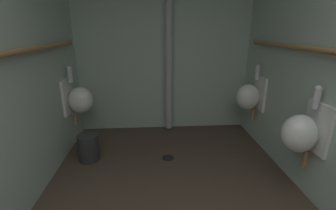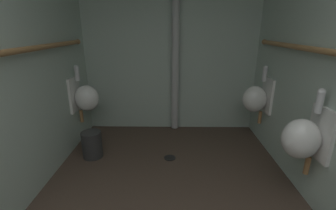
{
  "view_description": "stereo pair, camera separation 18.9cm",
  "coord_description": "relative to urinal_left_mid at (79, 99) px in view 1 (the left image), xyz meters",
  "views": [
    {
      "loc": [
        -0.17,
        0.02,
        1.5
      ],
      "look_at": [
        -0.02,
        2.26,
        0.75
      ],
      "focal_mm": 24.93,
      "sensor_mm": 36.0,
      "label": 1
    },
    {
      "loc": [
        0.02,
        0.02,
        1.5
      ],
      "look_at": [
        -0.02,
        2.26,
        0.75
      ],
      "focal_mm": 24.93,
      "sensor_mm": 36.0,
      "label": 2
    }
  ],
  "objects": [
    {
      "name": "floor",
      "position": [
        1.1,
        -1.17,
        -0.68
      ],
      "size": [
        2.61,
        3.55,
        0.08
      ],
      "primitive_type": "cube",
      "color": "#47382D",
      "rests_on": "ground"
    },
    {
      "name": "wall_back",
      "position": [
        1.1,
        0.57,
        0.7
      ],
      "size": [
        2.61,
        0.06,
        2.68
      ],
      "primitive_type": "cube",
      "color": "#ACBEB1",
      "rests_on": "ground"
    },
    {
      "name": "urinal_left_mid",
      "position": [
        0.0,
        0.0,
        0.0
      ],
      "size": [
        0.32,
        0.3,
        0.76
      ],
      "color": "white"
    },
    {
      "name": "urinal_right_mid",
      "position": [
        2.19,
        -1.12,
        0.0
      ],
      "size": [
        0.32,
        0.3,
        0.76
      ],
      "color": "white"
    },
    {
      "name": "urinal_right_far",
      "position": [
        2.19,
        -0.01,
        0.0
      ],
      "size": [
        0.32,
        0.3,
        0.76
      ],
      "color": "white"
    },
    {
      "name": "supply_pipe_left",
      "position": [
        -0.09,
        -1.16,
        0.68
      ],
      "size": [
        0.06,
        2.78,
        0.06
      ],
      "color": "#9E7042"
    },
    {
      "name": "supply_pipe_right",
      "position": [
        2.28,
        -1.19,
        0.68
      ],
      "size": [
        0.06,
        2.84,
        0.06
      ],
      "color": "#9E7042"
    },
    {
      "name": "standpipe_back_wall",
      "position": [
        1.16,
        0.46,
        0.7
      ],
      "size": [
        0.1,
        0.1,
        2.63
      ],
      "primitive_type": "cylinder",
      "color": "#B2B2B2",
      "rests_on": "ground"
    },
    {
      "name": "floor_drain",
      "position": [
        1.09,
        -0.39,
        -0.64
      ],
      "size": [
        0.14,
        0.14,
        0.01
      ],
      "primitive_type": "cylinder",
      "color": "black",
      "rests_on": "ground"
    },
    {
      "name": "waste_bin",
      "position": [
        0.16,
        -0.37,
        -0.48
      ],
      "size": [
        0.24,
        0.24,
        0.32
      ],
      "primitive_type": "cylinder",
      "color": "#2D2D2D",
      "rests_on": "ground"
    }
  ]
}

